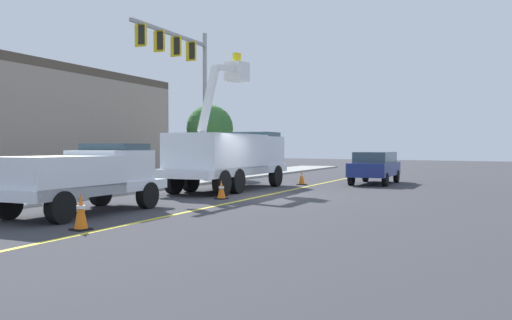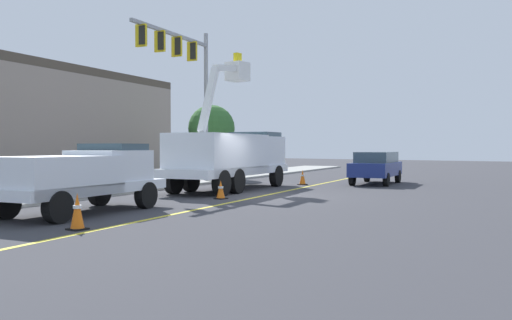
# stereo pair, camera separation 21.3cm
# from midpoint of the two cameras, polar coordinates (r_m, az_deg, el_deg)

# --- Properties ---
(ground) EXTENTS (120.00, 120.00, 0.00)m
(ground) POSITION_cam_midpoint_polar(r_m,az_deg,el_deg) (21.07, 0.44, -3.91)
(ground) COLOR #38383D
(sidewalk_far_side) EXTENTS (59.57, 15.08, 0.12)m
(sidewalk_far_side) POSITION_cam_midpoint_polar(r_m,az_deg,el_deg) (24.76, -14.70, -3.02)
(sidewalk_far_side) COLOR #9E9E99
(sidewalk_far_side) RESTS_ON ground
(lane_centre_stripe) EXTENTS (49.10, 9.78, 0.01)m
(lane_centre_stripe) POSITION_cam_midpoint_polar(r_m,az_deg,el_deg) (21.07, 0.44, -3.90)
(lane_centre_stripe) COLOR yellow
(lane_centre_stripe) RESTS_ON ground
(utility_bucket_truck) EXTENTS (8.53, 4.03, 6.51)m
(utility_bucket_truck) POSITION_cam_midpoint_polar(r_m,az_deg,el_deg) (24.15, -3.00, 0.58)
(utility_bucket_truck) COLOR white
(utility_bucket_truck) RESTS_ON ground
(service_pickup_truck) EXTENTS (5.90, 3.14, 2.06)m
(service_pickup_truck) POSITION_cam_midpoint_polar(r_m,az_deg,el_deg) (16.26, -18.61, -1.60)
(service_pickup_truck) COLOR white
(service_pickup_truck) RESTS_ON ground
(passing_minivan) EXTENTS (5.08, 2.79, 1.69)m
(passing_minivan) POSITION_cam_midpoint_polar(r_m,az_deg,el_deg) (28.67, 12.51, -0.58)
(passing_minivan) COLOR navy
(passing_minivan) RESTS_ON ground
(traffic_cone_leading) EXTENTS (0.40, 0.40, 0.88)m
(traffic_cone_leading) POSITION_cam_midpoint_polar(r_m,az_deg,el_deg) (13.15, -18.82, -5.31)
(traffic_cone_leading) COLOR black
(traffic_cone_leading) RESTS_ON ground
(traffic_cone_mid_front) EXTENTS (0.40, 0.40, 0.70)m
(traffic_cone_mid_front) POSITION_cam_midpoint_polar(r_m,az_deg,el_deg) (19.89, -4.07, -3.23)
(traffic_cone_mid_front) COLOR black
(traffic_cone_mid_front) RESTS_ON ground
(traffic_cone_mid_rear) EXTENTS (0.40, 0.40, 0.78)m
(traffic_cone_mid_rear) POSITION_cam_midpoint_polar(r_m,az_deg,el_deg) (27.40, 4.73, -1.87)
(traffic_cone_mid_rear) COLOR black
(traffic_cone_mid_rear) RESTS_ON ground
(traffic_signal_mast) EXTENTS (6.46, 1.50, 8.14)m
(traffic_signal_mast) POSITION_cam_midpoint_polar(r_m,az_deg,el_deg) (27.48, -8.02, 9.76)
(traffic_signal_mast) COLOR gray
(traffic_signal_mast) RESTS_ON ground
(commercial_building_backdrop) EXTENTS (23.92, 11.31, 6.67)m
(commercial_building_backdrop) POSITION_cam_midpoint_polar(r_m,az_deg,el_deg) (33.05, -25.98, 3.67)
(commercial_building_backdrop) COLOR gray
(commercial_building_backdrop) RESTS_ON ground
(street_tree_right) EXTENTS (2.93, 2.93, 4.59)m
(street_tree_right) POSITION_cam_midpoint_polar(r_m,az_deg,el_deg) (33.22, -5.18, 3.40)
(street_tree_right) COLOR brown
(street_tree_right) RESTS_ON ground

